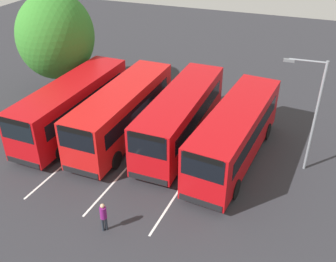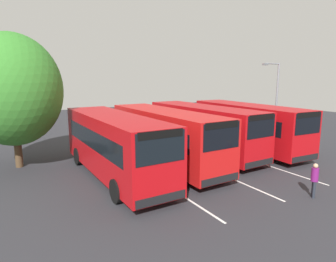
{
  "view_description": "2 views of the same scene",
  "coord_description": "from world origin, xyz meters",
  "px_view_note": "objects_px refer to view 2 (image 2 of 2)",
  "views": [
    {
      "loc": [
        19.45,
        8.75,
        13.52
      ],
      "look_at": [
        0.52,
        1.42,
        1.4
      ],
      "focal_mm": 40.83,
      "sensor_mm": 36.0,
      "label": 1
    },
    {
      "loc": [
        15.02,
        -11.34,
        5.44
      ],
      "look_at": [
        -1.28,
        -0.82,
        1.87
      ],
      "focal_mm": 30.81,
      "sensor_mm": 36.0,
      "label": 2
    }
  ],
  "objects_px": {
    "pedestrian": "(315,178)",
    "depot_tree": "(12,90)",
    "bus_far_right": "(247,125)",
    "bus_far_left": "(114,143)",
    "street_lamp": "(275,97)",
    "bus_center_left": "(165,135)",
    "bus_center_right": "(203,128)"
  },
  "relations": [
    {
      "from": "bus_center_left",
      "to": "street_lamp",
      "type": "xyz_separation_m",
      "value": [
        -0.6,
        11.35,
        1.97
      ]
    },
    {
      "from": "bus_far_left",
      "to": "street_lamp",
      "type": "relative_size",
      "value": 1.57
    },
    {
      "from": "pedestrian",
      "to": "street_lamp",
      "type": "height_order",
      "value": "street_lamp"
    },
    {
      "from": "bus_center_left",
      "to": "pedestrian",
      "type": "relative_size",
      "value": 6.45
    },
    {
      "from": "bus_far_right",
      "to": "bus_center_right",
      "type": "bearing_deg",
      "value": -97.04
    },
    {
      "from": "bus_far_left",
      "to": "bus_center_left",
      "type": "height_order",
      "value": "same"
    },
    {
      "from": "bus_far_right",
      "to": "pedestrian",
      "type": "distance_m",
      "value": 9.2
    },
    {
      "from": "pedestrian",
      "to": "street_lamp",
      "type": "xyz_separation_m",
      "value": [
        -8.64,
        8.33,
        2.93
      ]
    },
    {
      "from": "pedestrian",
      "to": "bus_far_left",
      "type": "bearing_deg",
      "value": -3.81
    },
    {
      "from": "bus_far_left",
      "to": "bus_center_right",
      "type": "bearing_deg",
      "value": 100.91
    },
    {
      "from": "pedestrian",
      "to": "street_lamp",
      "type": "relative_size",
      "value": 0.24
    },
    {
      "from": "bus_center_left",
      "to": "bus_center_right",
      "type": "relative_size",
      "value": 1.0
    },
    {
      "from": "bus_far_left",
      "to": "depot_tree",
      "type": "height_order",
      "value": "depot_tree"
    },
    {
      "from": "bus_center_left",
      "to": "bus_far_right",
      "type": "bearing_deg",
      "value": 90.99
    },
    {
      "from": "pedestrian",
      "to": "depot_tree",
      "type": "xyz_separation_m",
      "value": [
        -12.56,
        -10.87,
        3.79
      ]
    },
    {
      "from": "bus_far_right",
      "to": "bus_far_left",
      "type": "bearing_deg",
      "value": -82.39
    },
    {
      "from": "pedestrian",
      "to": "depot_tree",
      "type": "distance_m",
      "value": 17.04
    },
    {
      "from": "bus_center_left",
      "to": "street_lamp",
      "type": "distance_m",
      "value": 11.53
    },
    {
      "from": "bus_far_left",
      "to": "street_lamp",
      "type": "height_order",
      "value": "street_lamp"
    },
    {
      "from": "bus_center_left",
      "to": "bus_center_right",
      "type": "bearing_deg",
      "value": 103.38
    },
    {
      "from": "street_lamp",
      "to": "bus_far_left",
      "type": "bearing_deg",
      "value": 0.54
    },
    {
      "from": "bus_far_left",
      "to": "street_lamp",
      "type": "xyz_separation_m",
      "value": [
        -0.99,
        14.9,
        1.97
      ]
    },
    {
      "from": "bus_center_left",
      "to": "pedestrian",
      "type": "xyz_separation_m",
      "value": [
        8.04,
        3.02,
        -0.96
      ]
    },
    {
      "from": "bus_far_right",
      "to": "depot_tree",
      "type": "height_order",
      "value": "depot_tree"
    },
    {
      "from": "bus_center_left",
      "to": "bus_far_left",
      "type": "bearing_deg",
      "value": -82.58
    },
    {
      "from": "bus_center_left",
      "to": "bus_far_right",
      "type": "relative_size",
      "value": 0.99
    },
    {
      "from": "pedestrian",
      "to": "bus_far_right",
      "type": "bearing_deg",
      "value": -73.22
    },
    {
      "from": "bus_center_left",
      "to": "street_lamp",
      "type": "relative_size",
      "value": 1.57
    },
    {
      "from": "bus_far_right",
      "to": "depot_tree",
      "type": "bearing_deg",
      "value": -100.87
    },
    {
      "from": "bus_far_right",
      "to": "depot_tree",
      "type": "distance_m",
      "value": 16.18
    },
    {
      "from": "pedestrian",
      "to": "bus_center_left",
      "type": "bearing_deg",
      "value": -23.9
    },
    {
      "from": "bus_center_left",
      "to": "depot_tree",
      "type": "relative_size",
      "value": 1.3
    }
  ]
}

